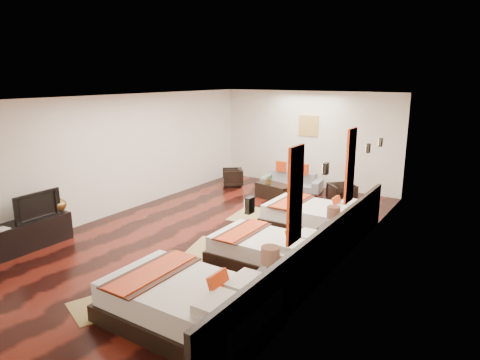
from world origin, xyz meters
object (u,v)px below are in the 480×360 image
Objects in this scene: figurine at (57,203)px; armchair_right at (342,194)px; table_plant at (269,179)px; bed_mid at (269,250)px; armchair_left at (233,177)px; coffee_table at (274,191)px; tv at (35,205)px; bed_far at (315,217)px; bed_near at (188,303)px; nightstand_a at (270,289)px; tv_console at (23,236)px; nightstand_b at (332,236)px; sofa at (292,181)px.

armchair_right is at bearing 52.27° from figurine.
table_plant is (2.22, 4.80, -0.21)m from figurine.
armchair_right is (-0.12, 4.06, 0.03)m from bed_mid.
armchair_left is 0.58× the size of coffee_table.
figurine is 0.65× the size of armchair_left.
tv is at bearing -113.25° from coffee_table.
armchair_left is (-3.53, 4.15, 0.01)m from bed_mid.
bed_mid is at bearing -133.99° from armchair_right.
tv reaches higher than bed_far.
table_plant is at bearing 142.37° from bed_far.
figurine is at bearing 166.85° from bed_near.
nightstand_a is 1.55× the size of armchair_right.
table_plant is (1.55, -0.57, 0.26)m from armchair_left.
table_plant reaches higher than armchair_left.
coffee_table is 0.36m from table_plant.
coffee_table is (-1.72, -0.40, -0.08)m from armchair_right.
armchair_right reaches higher than coffee_table.
bed_near is 2.19m from bed_mid.
bed_far is at bearing 37.94° from figurine.
tv_console is (-4.20, -4.04, 0.00)m from bed_far.
bed_near reaches higher than table_plant.
nightstand_b is at bearing 15.47° from armchair_left.
bed_far is 5.82m from tv_console.
bed_mid is 4.10m from table_plant.
tv reaches higher than nightstand_a.
nightstand_a is at bearing -87.37° from tv.
coffee_table is (-0.00, -1.05, -0.05)m from sofa.
bed_near is 7.26m from armchair_left.
sofa is (2.35, 6.68, -0.02)m from tv_console.
tv_console is 7.09m from sofa.
tv reaches higher than armchair_left.
bed_near is at bearing -71.07° from table_plant.
tv is 3.65× the size of table_plant.
armchair_right is (4.02, 5.76, -0.54)m from tv.
armchair_left is at bearing 127.95° from nightstand_a.
figurine reaches higher than armchair_right.
coffee_table is (2.30, 5.36, -0.62)m from tv.
sofa is 6.78× the size of table_plant.
nightstand_a reaches higher than armchair_right.
sofa is (-2.59, 3.63, -0.06)m from nightstand_b.
figurine is at bearing -114.80° from table_plant.
armchair_right is at bearing 49.59° from armchair_left.
bed_mid reaches higher than armchair_left.
armchair_right is 0.62× the size of coffee_table.
sofa is at bearing 104.99° from bed_near.
bed_near is 6.25m from armchair_right.
bed_mid is 2.18× the size of nightstand_b.
armchair_left is at bearing 132.68° from armchair_right.
nightstand_b is at bearing 77.12° from bed_near.
bed_mid is 4.10m from coffee_table.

